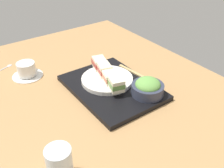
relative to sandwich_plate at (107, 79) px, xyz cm
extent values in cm
cube|color=tan|center=(-0.79, 2.06, -4.49)|extent=(140.00, 100.00, 3.00)
cube|color=black|center=(-3.97, 0.27, -1.94)|extent=(41.78, 31.20, 2.10)
cylinder|color=white|center=(0.00, 0.00, 0.00)|extent=(22.39, 22.39, 1.78)
cube|color=#EFE5C1|center=(-9.36, 2.21, 1.65)|extent=(7.86, 6.83, 1.53)
cube|color=#669347|center=(-9.36, 2.21, 3.47)|extent=(7.90, 6.92, 2.12)
cube|color=#EFE5C1|center=(-9.36, 2.21, 5.30)|extent=(7.86, 6.83, 1.53)
cube|color=#EFE5C1|center=(-3.12, 0.74, 1.52)|extent=(7.86, 6.83, 1.26)
cube|color=#CC6B4C|center=(-3.12, 0.74, 3.08)|extent=(8.09, 6.91, 1.85)
cube|color=#EFE5C1|center=(-3.12, 0.74, 4.63)|extent=(7.86, 6.83, 1.26)
cube|color=beige|center=(3.12, -0.74, 1.59)|extent=(7.86, 6.83, 1.40)
cube|color=#B74C42|center=(3.12, -0.74, 3.32)|extent=(8.07, 7.06, 2.06)
cube|color=beige|center=(3.12, -0.74, 5.05)|extent=(7.86, 6.83, 1.40)
cube|color=#EFE5C1|center=(9.36, -2.21, 1.56)|extent=(7.86, 6.83, 1.33)
cube|color=#B74C42|center=(9.36, -2.21, 3.32)|extent=(8.38, 7.35, 2.19)
cube|color=#EFE5C1|center=(9.36, -2.21, 5.08)|extent=(7.86, 6.83, 1.33)
cylinder|color=#33384C|center=(-17.31, -7.77, 1.29)|extent=(13.11, 13.11, 4.37)
ellipsoid|color=#6BA84C|center=(-17.31, -7.77, 3.48)|extent=(10.17, 10.17, 5.60)
cube|color=tan|center=(-2.51, -14.46, -0.54)|extent=(20.75, 3.27, 0.70)
cube|color=tan|center=(-2.61, -13.72, -0.54)|extent=(20.75, 3.27, 0.70)
cylinder|color=white|center=(27.92, 25.75, -2.59)|extent=(13.94, 13.94, 0.80)
cylinder|color=white|center=(27.92, 25.75, 0.88)|extent=(8.31, 8.31, 6.13)
cylinder|color=#382111|center=(27.92, 25.75, 3.54)|extent=(7.64, 7.64, 0.40)
torus|color=white|center=(31.34, 22.45, 0.88)|extent=(3.60, 3.52, 4.23)
cylinder|color=silver|center=(-31.99, 38.04, 2.58)|extent=(7.42, 7.42, 11.13)
cube|color=silver|center=(41.20, 33.28, -2.74)|extent=(3.80, 7.63, 0.50)
ellipsoid|color=silver|center=(42.87, 29.57, -2.59)|extent=(2.97, 3.37, 0.80)
camera|label=1|loc=(-79.64, 54.34, 60.48)|focal=41.95mm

